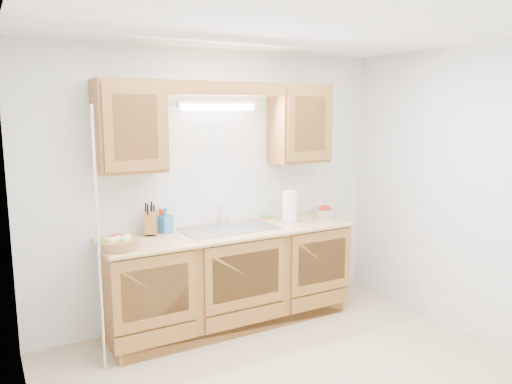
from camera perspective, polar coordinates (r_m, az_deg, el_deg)
room at (r=3.41m, az=5.89°, el=-2.71°), size 3.52×3.50×2.50m
base_cabinets at (r=4.63m, az=-2.99°, el=-9.79°), size 2.20×0.60×0.86m
countertop at (r=4.49m, az=-2.95°, el=-4.54°), size 2.30×0.63×0.04m
upper_cabinet_left at (r=4.20m, az=-14.27°, el=7.26°), size 0.55×0.33×0.75m
upper_cabinet_right at (r=4.90m, az=4.97°, el=7.80°), size 0.55×0.33×0.75m
valance at (r=4.36m, az=-3.12°, el=11.75°), size 2.20×0.05×0.12m
fluorescent_fixture at (r=4.56m, az=-4.38°, el=9.84°), size 0.76×0.08×0.08m
sink at (r=4.52m, az=-3.06°, el=-5.12°), size 0.84×0.46×0.36m
wire_shelf_pole at (r=3.85m, az=-17.54°, el=-5.51°), size 0.03×0.03×2.00m
outlet_plate at (r=5.16m, az=4.98°, el=0.35°), size 0.08×0.01×0.12m
fruit_basket at (r=4.03m, az=-15.53°, el=-5.56°), size 0.36×0.36×0.10m
knife_block at (r=4.37m, az=-11.95°, el=-3.45°), size 0.15×0.19×0.29m
orange_canister at (r=4.48m, az=-10.57°, el=-3.06°), size 0.07×0.07×0.21m
soap_bottle at (r=4.41m, az=-10.28°, el=-3.20°), size 0.12×0.13×0.22m
sponge at (r=4.95m, az=1.35°, el=-2.85°), size 0.13×0.10×0.02m
paper_towel at (r=4.76m, az=3.85°, el=-1.69°), size 0.17×0.17×0.35m
apple_bowl at (r=4.99m, az=7.77°, el=-2.31°), size 0.26×0.26×0.12m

